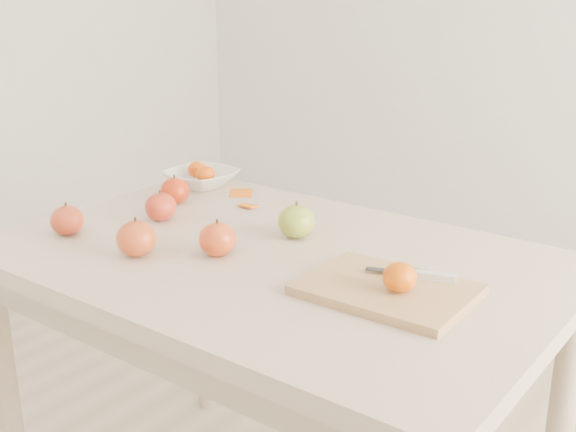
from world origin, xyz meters
The scene contains 15 objects.
table centered at (0.00, 0.00, 0.65)m, with size 1.20×0.80×0.75m.
cutting_board centered at (0.30, -0.04, 0.76)m, with size 0.30×0.22×0.02m, color tan.
board_tangerine centered at (0.33, -0.05, 0.80)m, with size 0.06×0.06×0.05m, color #DC5107.
fruit_bowl centered at (-0.49, 0.29, 0.77)m, with size 0.19×0.19×0.05m, color white.
bowl_tangerine_near centered at (-0.51, 0.30, 0.79)m, with size 0.05×0.05×0.05m, color #DA3F07.
bowl_tangerine_far centered at (-0.46, 0.28, 0.79)m, with size 0.05×0.05×0.05m, color #C95B07.
orange_peel_a centered at (-0.34, 0.29, 0.75)m, with size 0.06×0.04×0.00m, color #D65F0F.
orange_peel_b centered at (-0.25, 0.22, 0.75)m, with size 0.04×0.04×0.00m, color orange.
paring_knife centered at (0.34, 0.03, 0.78)m, with size 0.17×0.07×0.01m.
apple_green centered at (-0.02, 0.11, 0.79)m, with size 0.08×0.08×0.08m, color #618716.
apple_red_c centered at (-0.22, -0.18, 0.79)m, with size 0.08×0.08×0.08m, color #981708.
apple_red_b centered at (-0.35, 0.01, 0.78)m, with size 0.08×0.08×0.07m, color #8E0109.
apple_red_d centered at (-0.45, -0.19, 0.78)m, with size 0.08×0.08×0.07m, color #9F2B1A.
apple_red_e centered at (-0.09, -0.08, 0.79)m, with size 0.08×0.08×0.07m, color #9A0604.
apple_red_a centered at (-0.43, 0.13, 0.78)m, with size 0.08×0.08×0.07m, color #971009.
Camera 1 is at (0.89, -1.13, 1.30)m, focal length 45.00 mm.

